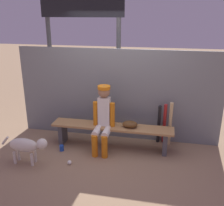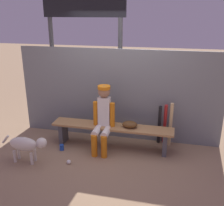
{
  "view_description": "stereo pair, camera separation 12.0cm",
  "coord_description": "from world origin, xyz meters",
  "px_view_note": "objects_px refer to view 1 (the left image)",
  "views": [
    {
      "loc": [
        0.91,
        -4.4,
        2.48
      ],
      "look_at": [
        0.0,
        0.0,
        0.91
      ],
      "focal_mm": 42.11,
      "sensor_mm": 36.0,
      "label": 1
    },
    {
      "loc": [
        1.02,
        -4.38,
        2.48
      ],
      "look_at": [
        0.0,
        0.0,
        0.91
      ],
      "focal_mm": 42.11,
      "sensor_mm": 36.0,
      "label": 2
    }
  ],
  "objects_px": {
    "bat_wood_natural": "(170,124)",
    "cup_on_bench": "(109,122)",
    "scoreboard": "(85,15)",
    "bat_aluminum_black": "(159,124)",
    "player_seated": "(103,117)",
    "cup_on_ground": "(62,148)",
    "baseball_glove": "(130,124)",
    "baseball": "(69,162)",
    "dog": "(27,146)",
    "dugout_bench": "(112,131)",
    "bat_aluminum_red": "(164,124)"
  },
  "relations": [
    {
      "from": "scoreboard",
      "to": "bat_aluminum_black",
      "type": "bearing_deg",
      "value": -29.88
    },
    {
      "from": "bat_aluminum_black",
      "to": "dog",
      "type": "bearing_deg",
      "value": -151.61
    },
    {
      "from": "bat_aluminum_black",
      "to": "player_seated",
      "type": "bearing_deg",
      "value": -156.29
    },
    {
      "from": "dugout_bench",
      "to": "baseball",
      "type": "bearing_deg",
      "value": -128.91
    },
    {
      "from": "baseball_glove",
      "to": "dog",
      "type": "bearing_deg",
      "value": -153.08
    },
    {
      "from": "bat_aluminum_black",
      "to": "scoreboard",
      "type": "distance_m",
      "value": 2.83
    },
    {
      "from": "dugout_bench",
      "to": "bat_wood_natural",
      "type": "distance_m",
      "value": 1.12
    },
    {
      "from": "baseball",
      "to": "scoreboard",
      "type": "bearing_deg",
      "value": 97.91
    },
    {
      "from": "bat_wood_natural",
      "to": "scoreboard",
      "type": "distance_m",
      "value": 2.95
    },
    {
      "from": "dugout_bench",
      "to": "cup_on_bench",
      "type": "distance_m",
      "value": 0.18
    },
    {
      "from": "dog",
      "to": "player_seated",
      "type": "bearing_deg",
      "value": 32.16
    },
    {
      "from": "scoreboard",
      "to": "dog",
      "type": "bearing_deg",
      "value": -101.03
    },
    {
      "from": "dugout_bench",
      "to": "baseball",
      "type": "relative_size",
      "value": 30.88
    },
    {
      "from": "dugout_bench",
      "to": "cup_on_ground",
      "type": "height_order",
      "value": "dugout_bench"
    },
    {
      "from": "bat_wood_natural",
      "to": "cup_on_bench",
      "type": "height_order",
      "value": "bat_wood_natural"
    },
    {
      "from": "dugout_bench",
      "to": "bat_aluminum_black",
      "type": "distance_m",
      "value": 0.92
    },
    {
      "from": "cup_on_bench",
      "to": "scoreboard",
      "type": "height_order",
      "value": "scoreboard"
    },
    {
      "from": "baseball_glove",
      "to": "baseball",
      "type": "relative_size",
      "value": 3.78
    },
    {
      "from": "cup_on_ground",
      "to": "scoreboard",
      "type": "bearing_deg",
      "value": 89.28
    },
    {
      "from": "dog",
      "to": "cup_on_ground",
      "type": "bearing_deg",
      "value": 51.99
    },
    {
      "from": "baseball_glove",
      "to": "cup_on_ground",
      "type": "distance_m",
      "value": 1.36
    },
    {
      "from": "bat_aluminum_black",
      "to": "baseball",
      "type": "bearing_deg",
      "value": -143.62
    },
    {
      "from": "baseball_glove",
      "to": "bat_wood_natural",
      "type": "distance_m",
      "value": 0.8
    },
    {
      "from": "dugout_bench",
      "to": "bat_wood_natural",
      "type": "height_order",
      "value": "bat_wood_natural"
    },
    {
      "from": "baseball_glove",
      "to": "player_seated",
      "type": "bearing_deg",
      "value": -167.57
    },
    {
      "from": "bat_aluminum_black",
      "to": "baseball",
      "type": "distance_m",
      "value": 1.84
    },
    {
      "from": "cup_on_ground",
      "to": "cup_on_bench",
      "type": "bearing_deg",
      "value": 23.2
    },
    {
      "from": "bat_aluminum_black",
      "to": "cup_on_ground",
      "type": "height_order",
      "value": "bat_aluminum_black"
    },
    {
      "from": "baseball_glove",
      "to": "scoreboard",
      "type": "bearing_deg",
      "value": 132.38
    },
    {
      "from": "player_seated",
      "to": "baseball_glove",
      "type": "distance_m",
      "value": 0.52
    },
    {
      "from": "dugout_bench",
      "to": "scoreboard",
      "type": "height_order",
      "value": "scoreboard"
    },
    {
      "from": "cup_on_ground",
      "to": "baseball",
      "type": "bearing_deg",
      "value": -53.44
    },
    {
      "from": "player_seated",
      "to": "bat_aluminum_red",
      "type": "distance_m",
      "value": 1.24
    },
    {
      "from": "player_seated",
      "to": "cup_on_ground",
      "type": "distance_m",
      "value": 0.99
    },
    {
      "from": "bat_wood_natural",
      "to": "baseball",
      "type": "distance_m",
      "value": 2.01
    },
    {
      "from": "dugout_bench",
      "to": "dog",
      "type": "bearing_deg",
      "value": -147.41
    },
    {
      "from": "bat_aluminum_red",
      "to": "baseball",
      "type": "relative_size",
      "value": 11.28
    },
    {
      "from": "dugout_bench",
      "to": "player_seated",
      "type": "height_order",
      "value": "player_seated"
    },
    {
      "from": "baseball",
      "to": "cup_on_ground",
      "type": "height_order",
      "value": "cup_on_ground"
    },
    {
      "from": "bat_aluminum_red",
      "to": "cup_on_bench",
      "type": "height_order",
      "value": "bat_aluminum_red"
    },
    {
      "from": "cup_on_ground",
      "to": "dog",
      "type": "height_order",
      "value": "dog"
    },
    {
      "from": "cup_on_ground",
      "to": "scoreboard",
      "type": "relative_size",
      "value": 0.03
    },
    {
      "from": "bat_aluminum_black",
      "to": "scoreboard",
      "type": "relative_size",
      "value": 0.24
    },
    {
      "from": "dugout_bench",
      "to": "baseball_glove",
      "type": "xyz_separation_m",
      "value": [
        0.34,
        0.0,
        0.16
      ]
    },
    {
      "from": "bat_aluminum_black",
      "to": "cup_on_bench",
      "type": "distance_m",
      "value": 0.97
    },
    {
      "from": "bat_aluminum_black",
      "to": "dog",
      "type": "height_order",
      "value": "bat_aluminum_black"
    },
    {
      "from": "player_seated",
      "to": "bat_wood_natural",
      "type": "xyz_separation_m",
      "value": [
        1.22,
        0.43,
        -0.22
      ]
    },
    {
      "from": "dugout_bench",
      "to": "scoreboard",
      "type": "xyz_separation_m",
      "value": [
        -0.88,
        1.33,
        2.06
      ]
    },
    {
      "from": "dugout_bench",
      "to": "cup_on_bench",
      "type": "bearing_deg",
      "value": 146.66
    },
    {
      "from": "cup_on_ground",
      "to": "cup_on_bench",
      "type": "xyz_separation_m",
      "value": [
        0.84,
        0.36,
        0.46
      ]
    }
  ]
}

